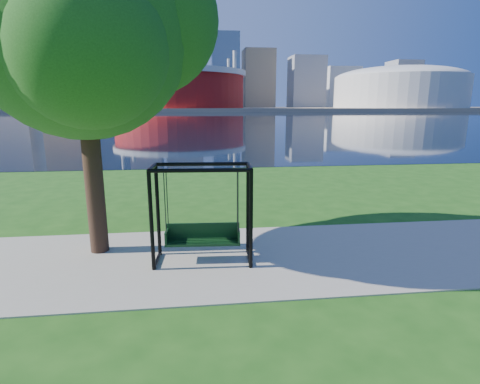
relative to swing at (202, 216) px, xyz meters
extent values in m
plane|color=#1E5114|center=(0.60, 0.57, -1.04)|extent=(900.00, 900.00, 0.00)
cube|color=#9E937F|center=(0.60, 0.07, -1.03)|extent=(120.00, 4.00, 0.03)
cube|color=black|center=(0.60, 102.57, -1.03)|extent=(900.00, 180.00, 0.02)
cube|color=#937F60|center=(0.60, 306.57, -0.04)|extent=(900.00, 228.00, 2.00)
cylinder|color=maroon|center=(-9.40, 235.57, 11.96)|extent=(80.00, 80.00, 22.00)
cylinder|color=silver|center=(-9.40, 235.57, 21.46)|extent=(83.00, 83.00, 3.00)
cylinder|color=silver|center=(23.51, 254.57, 16.96)|extent=(2.00, 2.00, 32.00)
cylinder|color=silver|center=(-42.31, 254.57, 16.96)|extent=(2.00, 2.00, 32.00)
cylinder|color=silver|center=(-42.31, 216.57, 16.96)|extent=(2.00, 2.00, 32.00)
cylinder|color=silver|center=(23.51, 216.57, 16.96)|extent=(2.00, 2.00, 32.00)
cylinder|color=beige|center=(135.60, 235.57, 10.96)|extent=(84.00, 84.00, 20.00)
ellipsoid|color=beige|center=(135.60, 235.57, 19.96)|extent=(84.00, 84.00, 15.12)
cube|color=gray|center=(-139.40, 310.57, 31.96)|extent=(28.00, 28.00, 62.00)
cube|color=#998466|center=(-99.40, 300.57, 44.96)|extent=(26.00, 26.00, 88.00)
cube|color=slate|center=(-69.40, 325.57, 48.46)|extent=(30.00, 24.00, 95.00)
cube|color=gray|center=(-39.40, 305.57, 36.96)|extent=(24.00, 24.00, 72.00)
cube|color=silver|center=(-9.40, 335.57, 40.96)|extent=(32.00, 28.00, 80.00)
cube|color=slate|center=(25.60, 310.57, 29.96)|extent=(22.00, 22.00, 58.00)
cube|color=#998466|center=(55.60, 325.57, 24.96)|extent=(26.00, 26.00, 48.00)
cube|color=gray|center=(95.60, 315.57, 21.96)|extent=(28.00, 24.00, 42.00)
cube|color=silver|center=(135.60, 340.57, 18.96)|extent=(30.00, 26.00, 36.00)
cube|color=gray|center=(185.60, 320.57, 20.96)|extent=(24.00, 24.00, 40.00)
cube|color=#998466|center=(225.60, 335.57, 16.96)|extent=(26.00, 26.00, 32.00)
cylinder|color=black|center=(-1.04, -0.37, 0.01)|extent=(0.09, 0.09, 2.11)
cylinder|color=black|center=(0.98, -0.50, 0.01)|extent=(0.09, 0.09, 2.11)
cylinder|color=black|center=(-0.98, 0.45, 0.01)|extent=(0.09, 0.09, 2.11)
cylinder|color=black|center=(1.03, 0.32, 0.01)|extent=(0.09, 0.09, 2.11)
cylinder|color=black|center=(-0.03, -0.44, 1.07)|extent=(2.02, 0.21, 0.08)
cylinder|color=black|center=(0.03, 0.39, 1.07)|extent=(2.02, 0.21, 0.08)
cylinder|color=black|center=(-1.01, 0.04, 1.07)|extent=(0.14, 0.83, 0.08)
cylinder|color=black|center=(-1.01, 0.04, -0.97)|extent=(0.12, 0.83, 0.07)
cylinder|color=black|center=(1.01, -0.09, 1.07)|extent=(0.14, 0.83, 0.08)
cylinder|color=black|center=(1.01, -0.09, -0.97)|extent=(0.12, 0.83, 0.07)
cube|color=black|center=(0.00, -0.03, -0.58)|extent=(1.63, 0.52, 0.06)
cube|color=black|center=(0.01, 0.15, -0.38)|extent=(1.61, 0.15, 0.35)
cube|color=black|center=(-0.78, 0.03, -0.45)|extent=(0.07, 0.42, 0.31)
cube|color=black|center=(0.77, -0.08, -0.45)|extent=(0.07, 0.42, 0.31)
cylinder|color=#2D2D32|center=(-0.77, -0.15, 0.36)|extent=(0.02, 0.02, 1.33)
cylinder|color=#2D2D32|center=(0.74, -0.24, 0.36)|extent=(0.02, 0.02, 1.33)
cylinder|color=#2D2D32|center=(-0.75, 0.19, 0.36)|extent=(0.02, 0.02, 1.33)
cylinder|color=#2D2D32|center=(0.77, 0.09, 0.36)|extent=(0.02, 0.02, 1.33)
cylinder|color=black|center=(-2.41, 0.85, 1.02)|extent=(0.41, 0.41, 4.12)
sphere|color=#205017|center=(-2.41, 0.85, 3.83)|extent=(4.50, 4.50, 4.50)
sphere|color=#205017|center=(-1.19, 1.42, 4.20)|extent=(3.37, 3.37, 3.37)
sphere|color=#205017|center=(-3.53, 0.48, 4.02)|extent=(3.56, 3.56, 3.56)
sphere|color=#205017|center=(-2.03, -0.18, 3.36)|extent=(3.00, 3.00, 3.00)
sphere|color=#205017|center=(-2.97, 1.98, 4.58)|extent=(3.18, 3.18, 3.18)
camera|label=1|loc=(-0.11, -7.76, 2.32)|focal=28.00mm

